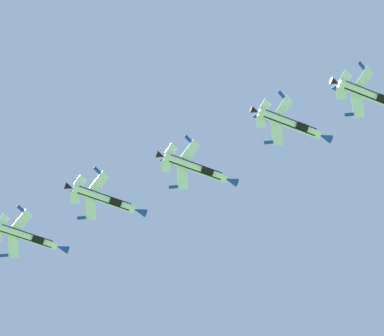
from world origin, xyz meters
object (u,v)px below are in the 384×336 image
fighter_jet_left_wing (291,124)px  fighter_jet_right_wing (196,168)px  fighter_jet_lead (371,96)px  fighter_jet_right_outer (28,237)px  fighter_jet_left_outer (105,199)px

fighter_jet_left_wing → fighter_jet_right_wing: 18.73m
fighter_jet_lead → fighter_jet_right_wing: size_ratio=1.00×
fighter_jet_right_wing → fighter_jet_right_outer: bearing=-138.2°
fighter_jet_right_wing → fighter_jet_lead: bearing=42.1°
fighter_jet_right_wing → fighter_jet_left_outer: (-16.26, 7.95, -0.19)m
fighter_jet_left_outer → fighter_jet_right_wing: bearing=45.9°
fighter_jet_left_wing → fighter_jet_right_outer: (-46.69, 27.20, -1.93)m
fighter_jet_right_wing → fighter_jet_right_outer: fighter_jet_right_outer is taller
fighter_jet_left_outer → fighter_jet_right_outer: bearing=-142.5°
fighter_jet_lead → fighter_jet_right_wing: fighter_jet_lead is taller
fighter_jet_right_outer → fighter_jet_left_wing: bearing=41.7°
fighter_jet_right_wing → fighter_jet_left_outer: 18.10m
fighter_jet_left_wing → fighter_jet_right_outer: fighter_jet_left_wing is taller
fighter_jet_left_wing → fighter_jet_lead: bearing=42.7°
fighter_jet_right_outer → fighter_jet_left_outer: bearing=37.5°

